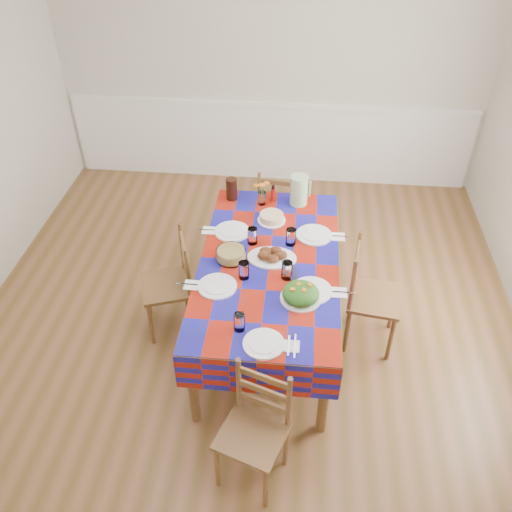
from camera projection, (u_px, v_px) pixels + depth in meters
The scene contains 22 objects.
room at pixel (243, 191), 3.58m from camera, with size 4.58×5.08×2.78m.
wainscot at pixel (270, 139), 6.05m from camera, with size 4.41×0.06×0.92m.
dining_table at pixel (269, 270), 4.02m from camera, with size 1.03×1.91×0.74m.
setting_near_head at pixel (256, 336), 3.36m from camera, with size 0.42×0.28×0.13m.
setting_left_near at pixel (226, 280), 3.76m from camera, with size 0.50×0.30×0.13m.
setting_left_far at pixel (238, 233), 4.19m from camera, with size 0.51×0.30×0.13m.
setting_right_near at pixel (304, 283), 3.74m from camera, with size 0.53×0.31×0.14m.
setting_right_far at pixel (307, 236), 4.16m from camera, with size 0.53×0.30×0.14m.
meat_platter at pixel (272, 256), 3.97m from camera, with size 0.36×0.26×0.07m.
salad_platter at pixel (301, 294), 3.63m from camera, with size 0.28×0.28×0.12m.
pasta_bowl at pixel (231, 254), 3.97m from camera, with size 0.22×0.22×0.08m.
cake at pixel (272, 218), 4.35m from camera, with size 0.23×0.23×0.06m.
serving_utensils at pixel (291, 271), 3.88m from camera, with size 0.13×0.28×0.01m.
flower_vase at pixel (262, 195), 4.51m from camera, with size 0.14×0.11×0.22m.
hot_sauce at pixel (273, 193), 4.56m from camera, with size 0.04×0.04×0.15m, color red.
green_pitcher at pixel (299, 190), 4.49m from camera, with size 0.15×0.15×0.26m, color #A7D697.
tea_pitcher at pixel (232, 189), 4.57m from camera, with size 0.10×0.10×0.19m, color black.
name_card at pixel (260, 353), 3.27m from camera, with size 0.08×0.03×0.02m, color white.
chair_near at pixel (255, 430), 3.23m from camera, with size 0.47×0.46×0.85m.
chair_far at pixel (278, 208), 5.11m from camera, with size 0.41×0.40×0.84m.
chair_left at pixel (171, 284), 4.23m from camera, with size 0.48×0.49×0.88m.
chair_right at pixel (369, 297), 4.10m from camera, with size 0.44×0.46×0.92m.
Camera 1 is at (0.39, -3.04, 3.26)m, focal length 38.00 mm.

